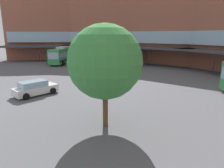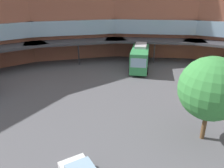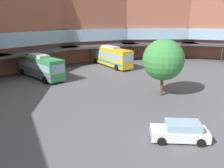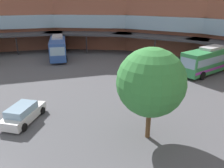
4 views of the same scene
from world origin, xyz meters
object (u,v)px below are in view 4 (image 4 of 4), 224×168
bus_0 (211,59)px  parked_car (23,113)px  bus_2 (58,46)px  plaza_tree (151,82)px

bus_0 → parked_car: size_ratio=2.31×
bus_2 → parked_car: (16.12, -16.48, -1.17)m
plaza_tree → parked_car: bearing=-153.6°
bus_2 → parked_car: 23.08m
bus_0 → bus_2: (-24.14, -7.68, 0.01)m
parked_car → plaza_tree: 11.22m
parked_car → bus_0: bearing=-44.7°
bus_2 → parked_car: bearing=-6.6°
parked_car → plaza_tree: plaza_tree is taller
bus_2 → parked_car: size_ratio=2.30×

